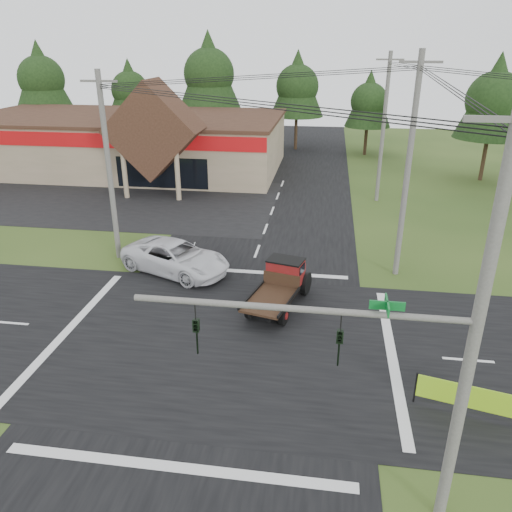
# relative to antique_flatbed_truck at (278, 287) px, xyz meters

# --- Properties ---
(ground) EXTENTS (120.00, 120.00, 0.00)m
(ground) POSITION_rel_antique_flatbed_truck_xyz_m (-1.97, -3.35, -1.06)
(ground) COLOR #294017
(ground) RESTS_ON ground
(road_ns) EXTENTS (12.00, 120.00, 0.02)m
(road_ns) POSITION_rel_antique_flatbed_truck_xyz_m (-1.97, -3.35, -1.05)
(road_ns) COLOR black
(road_ns) RESTS_ON ground
(road_ew) EXTENTS (120.00, 12.00, 0.02)m
(road_ew) POSITION_rel_antique_flatbed_truck_xyz_m (-1.97, -3.35, -1.05)
(road_ew) COLOR black
(road_ew) RESTS_ON ground
(parking_apron) EXTENTS (28.00, 14.00, 0.02)m
(parking_apron) POSITION_rel_antique_flatbed_truck_xyz_m (-15.97, 15.65, -1.04)
(parking_apron) COLOR black
(parking_apron) RESTS_ON ground
(cvs_building) EXTENTS (30.40, 18.20, 9.19)m
(cvs_building) POSITION_rel_antique_flatbed_truck_xyz_m (-17.68, 26.22, 1.72)
(cvs_building) COLOR gray
(cvs_building) RESTS_ON ground
(traffic_signal_mast) EXTENTS (8.12, 0.24, 7.00)m
(traffic_signal_mast) POSITION_rel_antique_flatbed_truck_xyz_m (3.84, -10.85, 3.37)
(traffic_signal_mast) COLOR #595651
(traffic_signal_mast) RESTS_ON ground
(utility_pole_nr) EXTENTS (2.00, 0.30, 11.00)m
(utility_pole_nr) POSITION_rel_antique_flatbed_truck_xyz_m (5.53, -10.85, 4.58)
(utility_pole_nr) COLOR #595651
(utility_pole_nr) RESTS_ON ground
(utility_pole_nw) EXTENTS (2.00, 0.30, 10.50)m
(utility_pole_nw) POSITION_rel_antique_flatbed_truck_xyz_m (-9.97, 4.65, 4.33)
(utility_pole_nw) COLOR #595651
(utility_pole_nw) RESTS_ON ground
(utility_pole_ne) EXTENTS (2.00, 0.30, 11.50)m
(utility_pole_ne) POSITION_rel_antique_flatbed_truck_xyz_m (6.03, 4.65, 4.83)
(utility_pole_ne) COLOR #595651
(utility_pole_ne) RESTS_ON ground
(utility_pole_n) EXTENTS (2.00, 0.30, 11.20)m
(utility_pole_n) POSITION_rel_antique_flatbed_truck_xyz_m (6.03, 18.65, 4.68)
(utility_pole_n) COLOR #595651
(utility_pole_n) RESTS_ON ground
(tree_row_a) EXTENTS (6.72, 6.72, 12.12)m
(tree_row_a) POSITION_rel_antique_flatbed_truck_xyz_m (-31.97, 36.65, 6.99)
(tree_row_a) COLOR #332316
(tree_row_a) RESTS_ON ground
(tree_row_b) EXTENTS (5.60, 5.60, 10.10)m
(tree_row_b) POSITION_rel_antique_flatbed_truck_xyz_m (-21.97, 38.65, 5.65)
(tree_row_b) COLOR #332316
(tree_row_b) RESTS_ON ground
(tree_row_c) EXTENTS (7.28, 7.28, 13.13)m
(tree_row_c) POSITION_rel_antique_flatbed_truck_xyz_m (-11.97, 37.65, 7.66)
(tree_row_c) COLOR #332316
(tree_row_c) RESTS_ON ground
(tree_row_d) EXTENTS (6.16, 6.16, 11.11)m
(tree_row_d) POSITION_rel_antique_flatbed_truck_xyz_m (-1.97, 38.65, 6.32)
(tree_row_d) COLOR #332316
(tree_row_d) RESTS_ON ground
(tree_row_e) EXTENTS (5.04, 5.04, 9.09)m
(tree_row_e) POSITION_rel_antique_flatbed_truck_xyz_m (6.03, 36.65, 4.98)
(tree_row_e) COLOR #332316
(tree_row_e) RESTS_ON ground
(tree_side_ne) EXTENTS (6.16, 6.16, 11.11)m
(tree_side_ne) POSITION_rel_antique_flatbed_truck_xyz_m (16.03, 26.65, 6.32)
(tree_side_ne) COLOR #332316
(tree_side_ne) RESTS_ON ground
(antique_flatbed_truck) EXTENTS (3.12, 5.38, 2.11)m
(antique_flatbed_truck) POSITION_rel_antique_flatbed_truck_xyz_m (0.00, 0.00, 0.00)
(antique_flatbed_truck) COLOR #62130E
(antique_flatbed_truck) RESTS_ON ground
(roadside_banner) EXTENTS (3.55, 0.97, 1.24)m
(roadside_banner) POSITION_rel_antique_flatbed_truck_xyz_m (7.21, -6.66, -0.44)
(roadside_banner) COLOR #8CC61A
(roadside_banner) RESTS_ON ground
(white_pickup) EXTENTS (6.81, 5.04, 1.72)m
(white_pickup) POSITION_rel_antique_flatbed_truck_xyz_m (-6.00, 3.16, -0.20)
(white_pickup) COLOR silver
(white_pickup) RESTS_ON ground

